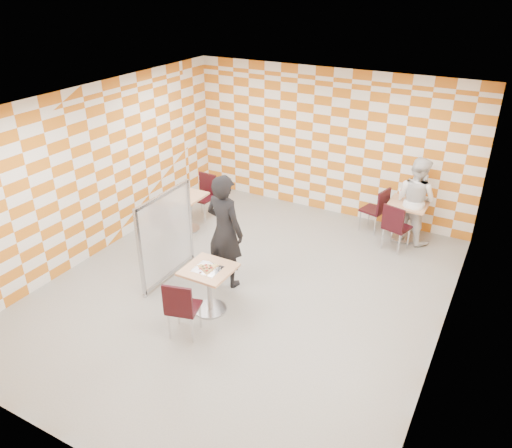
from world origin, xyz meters
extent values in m
plane|color=#979792|center=(0.00, 0.00, 0.00)|extent=(7.00, 7.00, 0.00)
plane|color=white|center=(0.00, 0.00, 3.00)|extent=(7.00, 7.00, 0.00)
plane|color=white|center=(0.00, 3.50, 1.50)|extent=(6.00, 0.00, 6.00)
plane|color=white|center=(-3.00, 0.00, 1.50)|extent=(0.00, 7.00, 7.00)
plane|color=white|center=(3.00, 0.00, 1.50)|extent=(0.00, 7.00, 7.00)
cube|color=tan|center=(-0.20, -0.70, 0.73)|extent=(0.70, 0.70, 0.04)
cylinder|color=#A5A5AA|center=(-0.20, -0.70, 0.37)|extent=(0.08, 0.08, 0.70)
cylinder|color=#A5A5AA|center=(-0.20, -0.70, 0.01)|extent=(0.50, 0.50, 0.03)
cube|color=tan|center=(1.83, 3.02, 0.73)|extent=(0.70, 0.70, 0.04)
cylinder|color=#A5A5AA|center=(1.83, 3.02, 0.37)|extent=(0.08, 0.08, 0.70)
cylinder|color=#A5A5AA|center=(1.83, 3.02, 0.01)|extent=(0.50, 0.50, 0.03)
cube|color=tan|center=(-2.08, 1.31, 0.73)|extent=(0.70, 0.70, 0.04)
cylinder|color=#A5A5AA|center=(-2.08, 1.31, 0.37)|extent=(0.08, 0.08, 0.70)
cylinder|color=#A5A5AA|center=(-2.08, 1.31, 0.01)|extent=(0.50, 0.50, 0.03)
cube|color=black|center=(-0.21, -1.33, 0.45)|extent=(0.52, 0.52, 0.04)
cube|color=black|center=(-0.16, -1.52, 0.70)|extent=(0.42, 0.15, 0.45)
cylinder|color=silver|center=(-0.10, -1.12, 0.21)|extent=(0.03, 0.03, 0.43)
cylinder|color=silver|center=(-0.42, -1.21, 0.21)|extent=(0.03, 0.03, 0.43)
cylinder|color=silver|center=(-0.01, -1.45, 0.21)|extent=(0.03, 0.03, 0.43)
cylinder|color=silver|center=(-0.33, -1.54, 0.21)|extent=(0.03, 0.03, 0.43)
cube|color=black|center=(1.78, 2.53, 0.45)|extent=(0.52, 0.52, 0.04)
cube|color=black|center=(1.72, 2.33, 0.70)|extent=(0.42, 0.15, 0.45)
cylinder|color=silver|center=(1.99, 2.64, 0.21)|extent=(0.03, 0.03, 0.43)
cylinder|color=silver|center=(1.66, 2.74, 0.21)|extent=(0.03, 0.03, 0.43)
cylinder|color=silver|center=(1.90, 2.32, 0.21)|extent=(0.03, 0.03, 0.43)
cylinder|color=silver|center=(1.57, 2.41, 0.21)|extent=(0.03, 0.03, 0.43)
cube|color=black|center=(1.18, 3.03, 0.45)|extent=(0.51, 0.51, 0.04)
cube|color=black|center=(1.37, 2.98, 0.70)|extent=(0.14, 0.42, 0.45)
cylinder|color=silver|center=(1.06, 3.24, 0.21)|extent=(0.03, 0.03, 0.43)
cylinder|color=silver|center=(0.97, 2.91, 0.21)|extent=(0.03, 0.03, 0.43)
cylinder|color=silver|center=(1.38, 3.16, 0.21)|extent=(0.03, 0.03, 0.43)
cylinder|color=silver|center=(1.30, 2.83, 0.21)|extent=(0.03, 0.03, 0.43)
cube|color=black|center=(-2.03, 0.61, 0.45)|extent=(0.47, 0.47, 0.04)
cube|color=black|center=(-2.00, 0.42, 0.70)|extent=(0.42, 0.10, 0.45)
cylinder|color=silver|center=(-1.88, 0.81, 0.21)|extent=(0.03, 0.03, 0.43)
cylinder|color=silver|center=(-2.22, 0.76, 0.21)|extent=(0.03, 0.03, 0.43)
cylinder|color=silver|center=(-1.83, 0.47, 0.21)|extent=(0.03, 0.03, 0.43)
cylinder|color=silver|center=(-2.17, 0.42, 0.21)|extent=(0.03, 0.03, 0.43)
cube|color=black|center=(-2.09, 1.91, 0.45)|extent=(0.45, 0.45, 0.04)
cube|color=black|center=(-2.08, 2.11, 0.70)|extent=(0.42, 0.07, 0.45)
cylinder|color=silver|center=(-2.27, 1.75, 0.21)|extent=(0.03, 0.03, 0.43)
cylinder|color=silver|center=(-1.93, 1.73, 0.21)|extent=(0.03, 0.03, 0.43)
cylinder|color=silver|center=(-2.25, 2.09, 0.21)|extent=(0.03, 0.03, 0.43)
cylinder|color=silver|center=(-1.91, 2.07, 0.21)|extent=(0.03, 0.03, 0.43)
cube|color=white|center=(-1.31, -0.26, 0.80)|extent=(0.02, 1.30, 1.40)
cube|color=#B2B2B7|center=(-1.31, -0.26, 1.52)|extent=(0.05, 1.30, 0.05)
cube|color=#B2B2B7|center=(-1.31, -0.26, 0.08)|extent=(0.05, 1.30, 0.05)
cube|color=#B2B2B7|center=(-1.31, -0.91, 0.80)|extent=(0.05, 0.05, 1.50)
cylinder|color=#B2B2B7|center=(-1.31, -0.91, 0.03)|extent=(0.08, 0.08, 0.05)
cube|color=#B2B2B7|center=(-1.31, 0.39, 0.80)|extent=(0.05, 0.05, 1.50)
cylinder|color=#B2B2B7|center=(-1.31, 0.39, 0.03)|extent=(0.08, 0.08, 0.05)
imported|color=black|center=(-0.40, 0.08, 0.95)|extent=(0.76, 0.57, 1.91)
imported|color=white|center=(1.94, 3.05, 0.83)|extent=(0.99, 0.90, 1.66)
cube|color=silver|center=(-0.20, -0.72, 0.75)|extent=(0.38, 0.34, 0.01)
cone|color=tan|center=(-0.20, -0.72, 0.77)|extent=(0.40, 0.40, 0.02)
cone|color=#F2D88C|center=(-0.20, -0.70, 0.78)|extent=(0.33, 0.33, 0.01)
cylinder|color=maroon|center=(-0.26, -0.82, 0.79)|extent=(0.04, 0.04, 0.01)
cylinder|color=maroon|center=(-0.15, -0.81, 0.79)|extent=(0.04, 0.04, 0.01)
cylinder|color=maroon|center=(-0.20, -0.74, 0.79)|extent=(0.04, 0.04, 0.01)
cylinder|color=maroon|center=(-0.25, -0.69, 0.79)|extent=(0.04, 0.04, 0.01)
cylinder|color=maroon|center=(-0.14, -0.71, 0.79)|extent=(0.04, 0.04, 0.01)
torus|color=black|center=(-0.15, -0.75, 0.79)|extent=(0.03, 0.03, 0.01)
torus|color=black|center=(-0.22, -0.78, 0.79)|extent=(0.03, 0.03, 0.01)
torus|color=black|center=(-0.18, -0.68, 0.79)|extent=(0.03, 0.03, 0.01)
torus|color=black|center=(-0.27, -0.74, 0.79)|extent=(0.03, 0.03, 0.01)
cylinder|color=white|center=(1.65, 3.10, 0.83)|extent=(0.06, 0.06, 0.16)
cylinder|color=red|center=(1.65, 3.10, 0.93)|extent=(0.04, 0.04, 0.04)
cylinder|color=black|center=(1.99, 3.03, 0.85)|extent=(0.07, 0.07, 0.20)
cylinder|color=red|center=(1.99, 3.03, 0.96)|extent=(0.03, 0.03, 0.03)
camera|label=1|loc=(3.39, -5.83, 4.66)|focal=35.00mm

